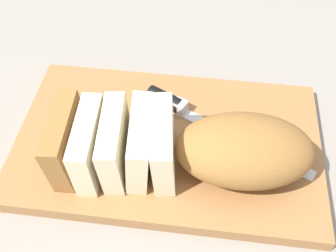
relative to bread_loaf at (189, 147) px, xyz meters
name	(u,v)px	position (x,y,z in m)	size (l,w,h in m)	color
ground_plane	(168,147)	(0.03, -0.04, -0.06)	(3.00, 3.00, 0.00)	gray
cutting_board	(168,143)	(0.03, -0.04, -0.05)	(0.44, 0.27, 0.02)	#9E6B3D
bread_loaf	(189,147)	(0.00, 0.00, 0.00)	(0.35, 0.14, 0.09)	#996633
bread_knife	(183,109)	(0.02, -0.09, -0.03)	(0.26, 0.13, 0.02)	silver
crumb_near_knife	(149,109)	(0.07, -0.09, -0.04)	(0.00, 0.00, 0.00)	#A8753D
crumb_near_loaf	(159,102)	(0.06, -0.11, -0.04)	(0.01, 0.01, 0.01)	#A8753D
crumb_stray_left	(195,142)	(-0.01, -0.04, -0.04)	(0.01, 0.01, 0.01)	#A8753D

